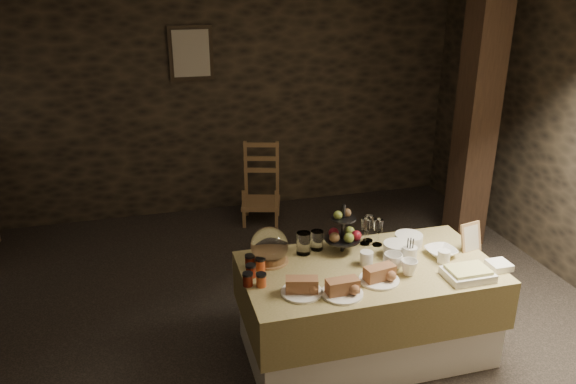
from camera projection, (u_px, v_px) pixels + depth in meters
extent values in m
cube|color=black|center=(261.00, 334.00, 4.19)|extent=(5.50, 5.00, 0.01)
cube|color=black|center=(208.00, 95.00, 5.96)|extent=(5.50, 0.02, 2.60)
cube|color=white|center=(366.00, 312.00, 3.90)|extent=(1.65, 0.85, 0.64)
cube|color=olive|center=(368.00, 289.00, 3.84)|extent=(1.71, 0.91, 0.35)
cube|color=#996D47|center=(261.00, 203.00, 6.01)|extent=(0.49, 0.48, 0.05)
cube|color=#996D47|center=(257.00, 159.00, 5.99)|extent=(0.37, 0.13, 0.38)
cube|color=black|center=(477.00, 113.00, 5.20)|extent=(0.30, 0.30, 2.60)
cube|color=#31261A|center=(191.00, 53.00, 5.73)|extent=(0.45, 0.03, 0.55)
cube|color=#BBB29E|center=(191.00, 53.00, 5.71)|extent=(0.37, 0.01, 0.47)
cylinder|color=white|center=(397.00, 250.00, 3.89)|extent=(0.19, 0.19, 0.10)
cylinder|color=white|center=(409.00, 240.00, 4.05)|extent=(0.20, 0.20, 0.08)
cylinder|color=white|center=(409.00, 255.00, 3.80)|extent=(0.10, 0.10, 0.12)
imported|color=white|center=(393.00, 261.00, 3.73)|extent=(0.17, 0.17, 0.11)
imported|color=white|center=(409.00, 267.00, 3.65)|extent=(0.14, 0.14, 0.10)
cylinder|color=white|center=(366.00, 258.00, 3.78)|extent=(0.09, 0.09, 0.09)
cylinder|color=white|center=(444.00, 257.00, 3.81)|extent=(0.08, 0.08, 0.09)
imported|color=white|center=(441.00, 252.00, 3.91)|extent=(0.22, 0.22, 0.05)
cylinder|color=#996D47|center=(270.00, 261.00, 3.84)|extent=(0.26, 0.26, 0.01)
cylinder|color=brown|center=(269.00, 255.00, 3.82)|extent=(0.22, 0.22, 0.07)
sphere|color=white|center=(269.00, 246.00, 3.80)|extent=(0.26, 0.26, 0.26)
cylinder|color=black|center=(343.00, 228.00, 3.92)|extent=(0.03, 0.03, 0.36)
cylinder|color=black|center=(343.00, 239.00, 3.95)|extent=(0.25, 0.25, 0.01)
cylinder|color=black|center=(343.00, 218.00, 3.89)|extent=(0.18, 0.18, 0.01)
sphere|color=olive|center=(350.00, 232.00, 3.98)|extent=(0.07, 0.07, 0.07)
sphere|color=maroon|center=(334.00, 233.00, 3.96)|extent=(0.07, 0.07, 0.07)
sphere|color=olive|center=(349.00, 238.00, 3.88)|extent=(0.07, 0.07, 0.07)
sphere|color=brown|center=(334.00, 238.00, 3.89)|extent=(0.07, 0.07, 0.07)
sphere|color=maroon|center=(356.00, 236.00, 3.92)|extent=(0.07, 0.07, 0.07)
cylinder|color=white|center=(302.00, 292.00, 3.46)|extent=(0.26, 0.26, 0.01)
cube|color=brown|center=(302.00, 285.00, 3.44)|extent=(0.22, 0.14, 0.09)
cylinder|color=white|center=(342.00, 293.00, 3.44)|extent=(0.26, 0.26, 0.01)
cube|color=brown|center=(342.00, 286.00, 3.42)|extent=(0.20, 0.10, 0.09)
cylinder|color=white|center=(379.00, 280.00, 3.59)|extent=(0.26, 0.26, 0.01)
cube|color=brown|center=(380.00, 273.00, 3.58)|extent=(0.21, 0.12, 0.09)
cylinder|color=#62190D|center=(251.00, 272.00, 3.63)|extent=(0.06, 0.06, 0.07)
cylinder|color=#DB5B2B|center=(261.00, 281.00, 3.52)|extent=(0.06, 0.06, 0.07)
cylinder|color=#62190D|center=(248.00, 280.00, 3.53)|extent=(0.06, 0.06, 0.07)
cylinder|color=#DB5B2B|center=(261.00, 265.00, 3.71)|extent=(0.06, 0.06, 0.07)
cylinder|color=#62190D|center=(250.00, 262.00, 3.75)|extent=(0.06, 0.06, 0.07)
cube|color=white|center=(468.00, 274.00, 3.62)|extent=(0.30, 0.22, 0.05)
cube|color=#CAC675|center=(468.00, 270.00, 3.61)|extent=(0.26, 0.18, 0.02)
cube|color=white|center=(499.00, 265.00, 3.74)|extent=(0.14, 0.14, 0.04)
cube|color=#996D47|center=(471.00, 238.00, 3.98)|extent=(0.18, 0.10, 0.22)
cylinder|color=white|center=(304.00, 243.00, 3.92)|extent=(0.10, 0.10, 0.16)
cylinder|color=white|center=(317.00, 240.00, 3.98)|extent=(0.09, 0.09, 0.14)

